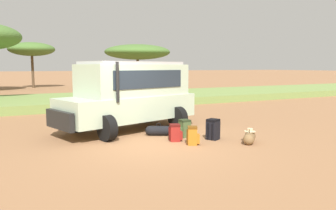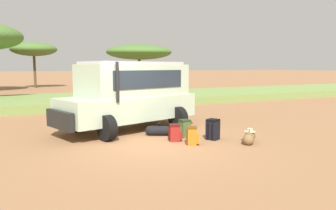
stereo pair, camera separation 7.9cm
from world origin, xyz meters
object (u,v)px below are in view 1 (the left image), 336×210
object	(u,v)px
backpack_beside_front_wheel	(193,136)
acacia_tree_distant_right	(138,52)
backpack_cluster_center	(213,129)
acacia_tree_far_right	(32,49)
safari_vehicle	(131,94)
duffel_bag_soft_canvas	(159,131)
backpack_near_rear_wheel	(184,129)
backpack_outermost	(175,133)
duffel_bag_low_black_case	(249,137)

from	to	relation	value
backpack_beside_front_wheel	acacia_tree_distant_right	bearing A→B (deg)	72.53
backpack_cluster_center	acacia_tree_far_right	bearing A→B (deg)	95.57
safari_vehicle	duffel_bag_soft_canvas	size ratio (longest dim) A/B	6.67
acacia_tree_distant_right	backpack_cluster_center	bearing A→B (deg)	-105.32
backpack_cluster_center	backpack_near_rear_wheel	world-z (taller)	backpack_cluster_center
backpack_near_rear_wheel	acacia_tree_far_right	bearing A→B (deg)	94.45
backpack_cluster_center	duffel_bag_soft_canvas	bearing A→B (deg)	134.42
acacia_tree_distant_right	duffel_bag_soft_canvas	bearing A→B (deg)	-109.76
backpack_cluster_center	backpack_outermost	xyz separation A→B (m)	(-1.16, 0.35, -0.06)
backpack_outermost	duffel_bag_soft_canvas	xyz separation A→B (m)	(-0.12, 0.95, -0.09)
backpack_outermost	duffel_bag_soft_canvas	size ratio (longest dim) A/B	0.63
backpack_beside_front_wheel	acacia_tree_far_right	xyz separation A→B (m)	(-1.92, 29.54, 3.80)
duffel_bag_low_black_case	duffel_bag_soft_canvas	world-z (taller)	duffel_bag_low_black_case
acacia_tree_far_right	acacia_tree_distant_right	bearing A→B (deg)	-46.29
duffel_bag_soft_canvas	acacia_tree_distant_right	size ratio (longest dim) A/B	0.13
backpack_cluster_center	safari_vehicle	bearing A→B (deg)	122.99
safari_vehicle	acacia_tree_far_right	xyz separation A→B (m)	(-1.12, 26.57, 2.76)
backpack_beside_front_wheel	duffel_bag_soft_canvas	bearing A→B (deg)	102.10
duffel_bag_soft_canvas	acacia_tree_far_right	world-z (taller)	acacia_tree_far_right
backpack_cluster_center	acacia_tree_distant_right	xyz separation A→B (m)	(5.59, 20.41, 3.28)
backpack_beside_front_wheel	acacia_tree_far_right	size ratio (longest dim) A/B	0.11
backpack_cluster_center	duffel_bag_low_black_case	bearing A→B (deg)	-52.27
duffel_bag_low_black_case	backpack_near_rear_wheel	bearing A→B (deg)	129.45
backpack_outermost	duffel_bag_low_black_case	xyz separation A→B (m)	(1.85, -1.24, -0.08)
safari_vehicle	backpack_cluster_center	size ratio (longest dim) A/B	8.46
backpack_beside_front_wheel	safari_vehicle	bearing A→B (deg)	105.09
backpack_cluster_center	acacia_tree_far_right	xyz separation A→B (m)	(-2.85, 29.23, 3.74)
backpack_beside_front_wheel	duffel_bag_soft_canvas	world-z (taller)	backpack_beside_front_wheel
safari_vehicle	acacia_tree_distant_right	size ratio (longest dim) A/B	0.89
backpack_beside_front_wheel	acacia_tree_distant_right	xyz separation A→B (m)	(6.52, 20.71, 3.33)
backpack_beside_front_wheel	acacia_tree_far_right	world-z (taller)	acacia_tree_far_right
duffel_bag_low_black_case	safari_vehicle	bearing A→B (deg)	124.23
backpack_beside_front_wheel	backpack_cluster_center	distance (m)	0.98
backpack_near_rear_wheel	acacia_tree_far_right	distance (m)	28.86
acacia_tree_far_right	acacia_tree_distant_right	distance (m)	12.22
backpack_outermost	acacia_tree_far_right	bearing A→B (deg)	93.35
backpack_beside_front_wheel	acacia_tree_distant_right	world-z (taller)	acacia_tree_distant_right
backpack_beside_front_wheel	backpack_outermost	bearing A→B (deg)	109.12
backpack_beside_front_wheel	backpack_near_rear_wheel	size ratio (longest dim) A/B	0.95
backpack_near_rear_wheel	acacia_tree_distant_right	distance (m)	20.92
acacia_tree_distant_right	safari_vehicle	bearing A→B (deg)	-112.42
backpack_beside_front_wheel	backpack_cluster_center	xyz separation A→B (m)	(0.93, 0.31, 0.05)
duffel_bag_soft_canvas	acacia_tree_distant_right	bearing A→B (deg)	70.24
backpack_cluster_center	acacia_tree_far_right	distance (m)	29.61
safari_vehicle	acacia_tree_distant_right	distance (m)	19.33
backpack_cluster_center	backpack_outermost	world-z (taller)	backpack_cluster_center
backpack_beside_front_wheel	backpack_cluster_center	size ratio (longest dim) A/B	0.83
backpack_near_rear_wheel	acacia_tree_distant_right	world-z (taller)	acacia_tree_distant_right
safari_vehicle	backpack_near_rear_wheel	size ratio (longest dim) A/B	9.59
backpack_cluster_center	backpack_outermost	bearing A→B (deg)	163.10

